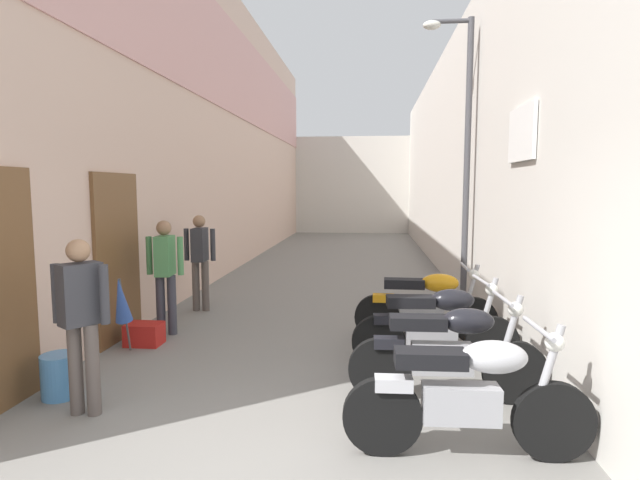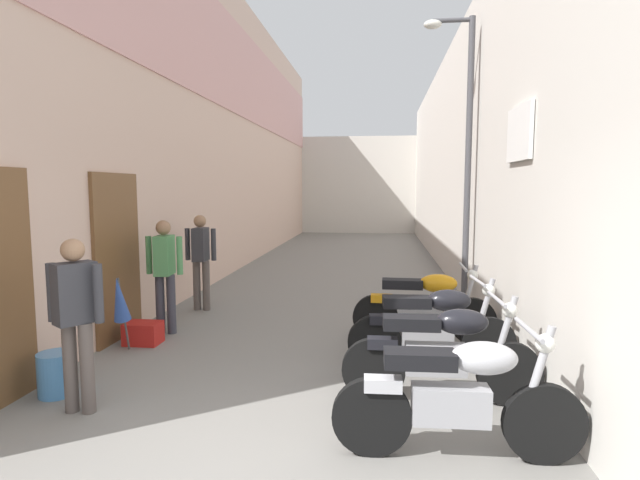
# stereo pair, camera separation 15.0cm
# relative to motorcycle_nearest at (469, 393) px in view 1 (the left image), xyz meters

# --- Properties ---
(ground_plane) EXTENTS (35.41, 35.41, 0.00)m
(ground_plane) POSITION_rel_motorcycle_nearest_xyz_m (-1.55, 6.84, -0.50)
(ground_plane) COLOR slate
(building_left) EXTENTS (0.45, 19.41, 6.73)m
(building_left) POSITION_rel_motorcycle_nearest_xyz_m (-4.24, 8.80, 2.90)
(building_left) COLOR beige
(building_left) RESTS_ON ground
(building_right) EXTENTS (0.45, 19.41, 5.21)m
(building_right) POSITION_rel_motorcycle_nearest_xyz_m (1.14, 8.84, 2.10)
(building_right) COLOR beige
(building_right) RESTS_ON ground
(building_far_end) EXTENTS (7.99, 2.00, 4.25)m
(building_far_end) POSITION_rel_motorcycle_nearest_xyz_m (-1.55, 19.55, 1.62)
(building_far_end) COLOR beige
(building_far_end) RESTS_ON ground
(motorcycle_nearest) EXTENTS (1.85, 0.58, 1.04)m
(motorcycle_nearest) POSITION_rel_motorcycle_nearest_xyz_m (0.00, 0.00, 0.00)
(motorcycle_nearest) COLOR black
(motorcycle_nearest) RESTS_ON ground
(motorcycle_second) EXTENTS (1.85, 0.58, 1.04)m
(motorcycle_second) POSITION_rel_motorcycle_nearest_xyz_m (0.00, 0.99, 0.00)
(motorcycle_second) COLOR black
(motorcycle_second) RESTS_ON ground
(motorcycle_third) EXTENTS (1.85, 0.58, 1.04)m
(motorcycle_third) POSITION_rel_motorcycle_nearest_xyz_m (-0.00, 1.86, 0.00)
(motorcycle_third) COLOR black
(motorcycle_third) RESTS_ON ground
(motorcycle_fourth) EXTENTS (1.85, 0.58, 1.04)m
(motorcycle_fourth) POSITION_rel_motorcycle_nearest_xyz_m (0.00, 2.88, 0.00)
(motorcycle_fourth) COLOR black
(motorcycle_fourth) RESTS_ON ground
(pedestrian_by_doorway) EXTENTS (0.52, 0.39, 1.57)m
(pedestrian_by_doorway) POSITION_rel_motorcycle_nearest_xyz_m (-3.25, 0.40, 0.42)
(pedestrian_by_doorway) COLOR #564C47
(pedestrian_by_doorway) RESTS_ON ground
(pedestrian_mid_alley) EXTENTS (0.52, 0.36, 1.57)m
(pedestrian_mid_alley) POSITION_rel_motorcycle_nearest_xyz_m (-3.51, 2.84, 0.42)
(pedestrian_mid_alley) COLOR #383842
(pedestrian_mid_alley) RESTS_ON ground
(pedestrian_further_down) EXTENTS (0.52, 0.35, 1.57)m
(pedestrian_further_down) POSITION_rel_motorcycle_nearest_xyz_m (-3.49, 4.18, 0.42)
(pedestrian_further_down) COLOR #564C47
(pedestrian_further_down) RESTS_ON ground
(water_jug_near_door) EXTENTS (0.34, 0.34, 0.42)m
(water_jug_near_door) POSITION_rel_motorcycle_nearest_xyz_m (-3.70, 0.73, -0.29)
(water_jug_near_door) COLOR #4C8CCC
(water_jug_near_door) RESTS_ON ground
(plastic_crate) EXTENTS (0.44, 0.32, 0.28)m
(plastic_crate) POSITION_rel_motorcycle_nearest_xyz_m (-3.61, 2.35, -0.36)
(plastic_crate) COLOR red
(plastic_crate) RESTS_ON ground
(umbrella_leaning) EXTENTS (0.20, 0.35, 0.97)m
(umbrella_leaning) POSITION_rel_motorcycle_nearest_xyz_m (-3.68, 1.93, 0.18)
(umbrella_leaning) COLOR #4C4C4C
(umbrella_leaning) RESTS_ON ground
(street_lamp) EXTENTS (0.79, 0.18, 4.64)m
(street_lamp) POSITION_rel_motorcycle_nearest_xyz_m (0.70, 4.62, 2.22)
(street_lamp) COLOR #47474C
(street_lamp) RESTS_ON ground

